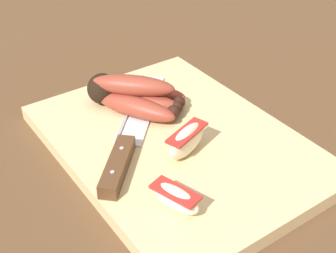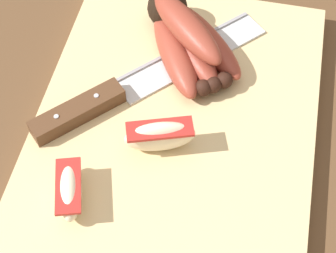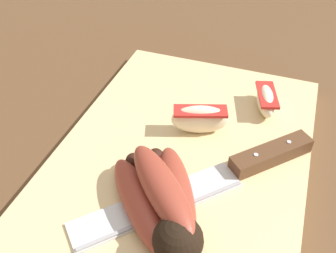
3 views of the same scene
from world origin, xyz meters
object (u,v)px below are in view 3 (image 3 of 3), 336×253
Objects in this scene: banana_bunch at (163,202)px; apple_wedge_middle at (200,119)px; chefs_knife at (235,170)px; apple_wedge_near at (266,100)px.

apple_wedge_middle is (-0.13, -0.00, 0.00)m from banana_bunch.
apple_wedge_middle is at bearing -134.30° from chefs_knife.
banana_bunch is 0.21m from apple_wedge_near.
banana_bunch reaches higher than apple_wedge_near.
apple_wedge_middle is at bearing -179.76° from banana_bunch.
chefs_knife is (-0.07, 0.05, -0.01)m from banana_bunch.
apple_wedge_near is 0.10m from apple_wedge_middle.
banana_bunch is at bearing -18.76° from apple_wedge_near.
banana_bunch is at bearing -36.22° from chefs_knife.
banana_bunch is at bearing 0.24° from apple_wedge_middle.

